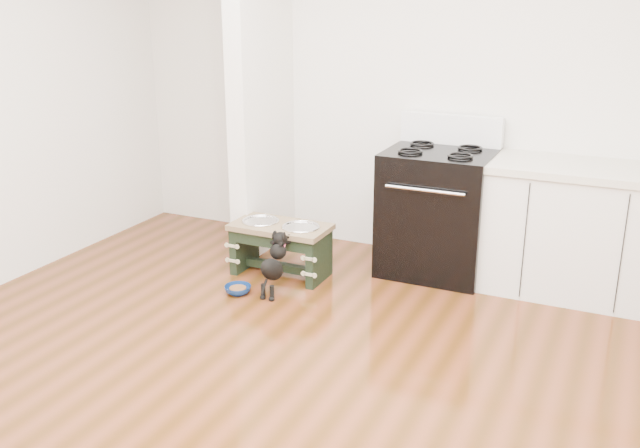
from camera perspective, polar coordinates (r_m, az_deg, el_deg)
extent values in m
plane|color=#46260C|center=(3.75, -4.32, -14.45)|extent=(5.00, 5.00, 0.00)
plane|color=silver|center=(5.51, 8.30, 11.10)|extent=(5.00, 0.00, 5.00)
cube|color=silver|center=(5.60, -4.74, 11.35)|extent=(0.15, 0.80, 2.70)
cube|color=black|center=(5.30, 9.35, 0.91)|extent=(0.76, 0.65, 0.92)
cube|color=black|center=(5.04, 8.34, -0.70)|extent=(0.58, 0.02, 0.50)
cylinder|color=silver|center=(4.91, 8.37, 2.69)|extent=(0.56, 0.02, 0.02)
cube|color=white|center=(5.42, 10.47, 7.45)|extent=(0.76, 0.08, 0.22)
torus|color=black|center=(5.10, 7.23, 5.80)|extent=(0.18, 0.18, 0.02)
torus|color=black|center=(5.01, 11.16, 5.36)|extent=(0.18, 0.18, 0.02)
torus|color=black|center=(5.36, 8.16, 6.38)|extent=(0.18, 0.18, 0.02)
torus|color=black|center=(5.27, 11.92, 5.96)|extent=(0.18, 0.18, 0.02)
cube|color=silver|center=(5.18, 19.87, -0.75)|extent=(1.20, 0.60, 0.86)
cube|color=beige|center=(5.06, 20.42, 4.13)|extent=(1.24, 0.64, 0.05)
cube|color=black|center=(5.07, 19.10, -5.69)|extent=(1.20, 0.06, 0.10)
cube|color=black|center=(5.41, -6.07, -1.76)|extent=(0.06, 0.34, 0.35)
cube|color=black|center=(5.14, -0.05, -2.78)|extent=(0.06, 0.34, 0.35)
cube|color=black|center=(5.09, -3.99, -1.43)|extent=(0.57, 0.03, 0.09)
cube|color=black|center=(5.31, -3.12, -3.44)|extent=(0.57, 0.06, 0.06)
cube|color=brown|center=(5.20, -3.18, -0.24)|extent=(0.71, 0.38, 0.04)
cylinder|color=silver|center=(5.28, -4.77, 0.02)|extent=(0.24, 0.24, 0.04)
cylinder|color=silver|center=(5.13, -1.54, -0.47)|extent=(0.24, 0.24, 0.04)
torus|color=silver|center=(5.27, -4.78, 0.26)|extent=(0.28, 0.28, 0.02)
torus|color=silver|center=(5.12, -1.54, -0.23)|extent=(0.28, 0.28, 0.02)
cylinder|color=black|center=(4.92, -4.56, -5.39)|extent=(0.03, 0.03, 0.11)
cylinder|color=black|center=(4.89, -3.86, -5.53)|extent=(0.03, 0.03, 0.11)
sphere|color=black|center=(4.93, -4.61, -5.88)|extent=(0.04, 0.04, 0.04)
sphere|color=black|center=(4.90, -3.91, -6.02)|extent=(0.04, 0.04, 0.04)
ellipsoid|color=black|center=(4.90, -3.86, -3.65)|extent=(0.13, 0.29, 0.26)
sphere|color=black|center=(4.94, -3.37, -2.18)|extent=(0.12, 0.12, 0.12)
sphere|color=black|center=(4.94, -3.20, -1.21)|extent=(0.10, 0.10, 0.10)
sphere|color=black|center=(5.01, -3.17, -0.92)|extent=(0.04, 0.04, 0.04)
sphere|color=black|center=(4.98, -2.50, -1.03)|extent=(0.04, 0.04, 0.04)
cylinder|color=black|center=(4.84, -4.48, -5.01)|extent=(0.02, 0.08, 0.09)
torus|color=#EF4669|center=(4.94, -3.28, -1.69)|extent=(0.10, 0.06, 0.09)
imported|color=navy|center=(5.02, -6.59, -5.25)|extent=(0.20, 0.20, 0.06)
cylinder|color=#593419|center=(5.02, -6.59, -5.20)|extent=(0.12, 0.12, 0.02)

